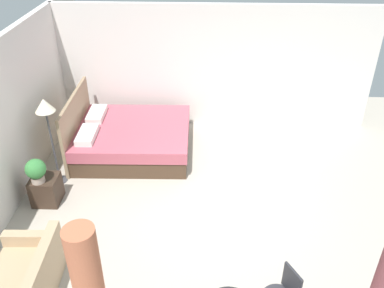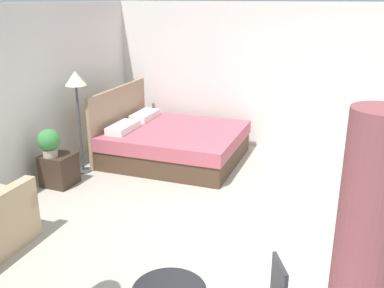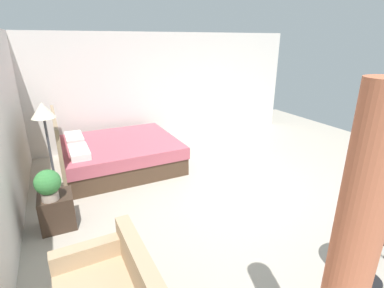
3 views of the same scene
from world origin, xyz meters
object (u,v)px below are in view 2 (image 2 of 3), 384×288
object	(u,v)px
bed	(172,142)
floor_lamp	(76,87)
nightstand	(59,170)
potted_plant	(49,142)

from	to	relation	value
bed	floor_lamp	xyz separation A→B (m)	(-1.06, 1.15, 1.11)
nightstand	potted_plant	distance (m)	0.49
bed	potted_plant	xyz separation A→B (m)	(-1.75, 1.21, 0.41)
nightstand	bed	bearing A→B (deg)	-35.29
potted_plant	floor_lamp	world-z (taller)	floor_lamp
bed	floor_lamp	world-z (taller)	floor_lamp
bed	nightstand	xyz separation A→B (m)	(-1.65, 1.16, -0.07)
bed	nightstand	distance (m)	2.02
bed	potted_plant	world-z (taller)	bed
nightstand	floor_lamp	world-z (taller)	floor_lamp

